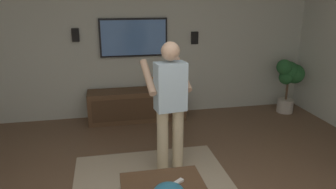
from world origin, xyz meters
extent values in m
cube|color=#B2B7AD|center=(3.24, 0.00, 1.42)|extent=(0.10, 6.64, 2.83)
cube|color=#513823|center=(2.91, 0.03, 0.28)|extent=(0.44, 1.70, 0.55)
cube|color=#412C1C|center=(2.69, 0.03, 0.28)|extent=(0.01, 1.56, 0.39)
cube|color=black|center=(3.15, 0.03, 1.43)|extent=(0.05, 1.18, 0.66)
cube|color=#4A74B6|center=(3.13, 0.03, 1.43)|extent=(0.01, 1.12, 0.60)
cylinder|color=#C6B793|center=(1.11, -0.29, 0.41)|extent=(0.14, 0.14, 0.82)
cylinder|color=#C6B793|center=(1.08, -0.09, 0.41)|extent=(0.14, 0.14, 0.82)
cube|color=silver|center=(1.09, -0.19, 1.11)|extent=(0.27, 0.39, 0.58)
sphere|color=tan|center=(1.09, -0.19, 1.53)|extent=(0.22, 0.22, 0.22)
cylinder|color=tan|center=(1.30, -0.38, 1.20)|extent=(0.49, 0.15, 0.37)
cylinder|color=tan|center=(1.24, 0.05, 1.20)|extent=(0.49, 0.15, 0.37)
cube|color=white|center=(1.47, -0.14, 1.10)|extent=(0.05, 0.05, 0.16)
cylinder|color=#B7B2A8|center=(2.74, -2.77, 0.13)|extent=(0.30, 0.30, 0.25)
cylinder|color=brown|center=(2.74, -2.77, 0.46)|extent=(0.04, 0.04, 0.41)
sphere|color=#235B2D|center=(2.78, -2.91, 0.73)|extent=(0.36, 0.36, 0.36)
sphere|color=#235B2D|center=(2.72, -2.84, 0.76)|extent=(0.22, 0.22, 0.22)
sphere|color=#235B2D|center=(2.72, -2.65, 0.89)|extent=(0.28, 0.28, 0.28)
sphere|color=#235B2D|center=(2.73, -2.71, 0.68)|extent=(0.26, 0.26, 0.26)
sphere|color=#235B2D|center=(2.78, -2.79, 0.79)|extent=(0.35, 0.35, 0.35)
cube|color=white|center=(0.17, -0.07, 0.41)|extent=(0.12, 0.15, 0.02)
sphere|color=orange|center=(2.93, -0.30, 0.66)|extent=(0.22, 0.22, 0.22)
cube|color=black|center=(3.16, -1.07, 1.40)|extent=(0.06, 0.12, 0.22)
cube|color=black|center=(3.16, 1.00, 1.50)|extent=(0.06, 0.12, 0.22)
camera|label=1|loc=(-2.46, 0.56, 2.15)|focal=34.29mm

